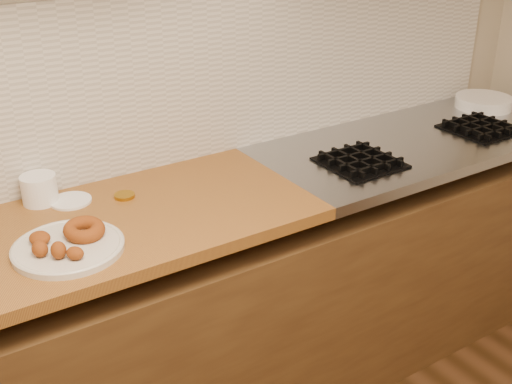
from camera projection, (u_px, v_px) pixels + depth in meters
wall_back at (95, 45)px, 2.02m from camera, size 4.00×0.02×2.70m
base_cabinet at (157, 343)px, 2.20m from camera, size 3.60×0.60×0.77m
stovetop at (413, 143)px, 2.55m from camera, size 1.30×0.62×0.04m
backsplash at (101, 92)px, 2.07m from camera, size 3.60×0.02×0.60m
burner_grates at (424, 143)px, 2.46m from camera, size 0.91×0.26×0.03m
donut_plate at (68, 248)px, 1.75m from camera, size 0.30×0.30×0.02m
ring_donut at (84, 230)px, 1.79m from camera, size 0.15×0.15×0.05m
fried_dough_chunks at (51, 246)px, 1.70m from camera, size 0.13×0.20×0.05m
plastic_tub at (39, 189)px, 2.01m from camera, size 0.13×0.13×0.09m
tub_lid at (71, 201)px, 2.03m from camera, size 0.17×0.17×0.01m
brass_jar_lid at (124, 196)px, 2.06m from camera, size 0.08×0.08×0.01m
plate_stack at (484, 102)px, 2.88m from camera, size 0.25×0.25×0.05m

